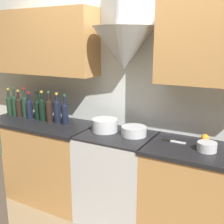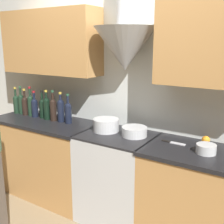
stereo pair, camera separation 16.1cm
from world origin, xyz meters
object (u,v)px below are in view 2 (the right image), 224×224
at_px(wine_bottle_5, 42,107).
at_px(wine_bottle_8, 61,109).
at_px(wine_bottle_1, 21,103).
at_px(wine_bottle_9, 68,112).
at_px(wine_bottle_4, 35,107).
at_px(wine_bottle_6, 47,107).
at_px(stock_pot, 106,125).
at_px(orange_fruit, 206,140).
at_px(wine_bottle_0, 16,103).
at_px(wine_bottle_7, 53,109).
at_px(mixing_bowl, 134,131).
at_px(saucepan, 206,149).
at_px(stove_range, 117,177).
at_px(wine_bottle_3, 31,104).
at_px(wine_bottle_2, 25,105).

relative_size(wine_bottle_5, wine_bottle_8, 0.97).
distance_m(wine_bottle_1, wine_bottle_9, 0.78).
relative_size(wine_bottle_8, wine_bottle_9, 1.02).
bearing_deg(wine_bottle_5, wine_bottle_4, -171.21).
bearing_deg(wine_bottle_4, wine_bottle_6, -0.77).
bearing_deg(wine_bottle_5, wine_bottle_9, -1.44).
distance_m(stock_pot, orange_fruit, 0.97).
bearing_deg(stock_pot, orange_fruit, 9.59).
height_order(wine_bottle_5, wine_bottle_6, wine_bottle_6).
relative_size(wine_bottle_0, wine_bottle_5, 1.00).
relative_size(wine_bottle_7, wine_bottle_8, 1.04).
relative_size(wine_bottle_5, mixing_bowl, 1.36).
relative_size(wine_bottle_7, saucepan, 2.19).
relative_size(wine_bottle_0, mixing_bowl, 1.36).
bearing_deg(wine_bottle_9, wine_bottle_4, -179.22).
relative_size(wine_bottle_1, wine_bottle_5, 1.06).
xyz_separation_m(stove_range, orange_fruit, (0.80, 0.20, 0.49)).
bearing_deg(wine_bottle_6, wine_bottle_1, 177.60).
distance_m(wine_bottle_6, stock_pot, 0.83).
bearing_deg(wine_bottle_6, mixing_bowl, 0.54).
distance_m(wine_bottle_6, wine_bottle_8, 0.21).
xyz_separation_m(stove_range, wine_bottle_9, (-0.67, 0.05, 0.59)).
bearing_deg(wine_bottle_1, wine_bottle_5, 0.11).
height_order(wine_bottle_3, orange_fruit, wine_bottle_3).
distance_m(wine_bottle_1, stock_pot, 1.29).
xyz_separation_m(wine_bottle_4, mixing_bowl, (1.35, 0.01, -0.08)).
distance_m(wine_bottle_1, wine_bottle_5, 0.37).
xyz_separation_m(wine_bottle_6, wine_bottle_9, (0.32, 0.01, -0.01)).
relative_size(stove_range, wine_bottle_4, 2.89).
relative_size(stove_range, wine_bottle_0, 2.78).
xyz_separation_m(wine_bottle_5, saucepan, (1.94, -0.08, -0.09)).
bearing_deg(wine_bottle_3, wine_bottle_1, 178.48).
relative_size(wine_bottle_2, wine_bottle_5, 0.99).
xyz_separation_m(stove_range, mixing_bowl, (0.16, 0.05, 0.50)).
distance_m(wine_bottle_8, saucepan, 1.64).
bearing_deg(wine_bottle_7, wine_bottle_8, 9.04).
bearing_deg(wine_bottle_4, wine_bottle_0, 178.63).
distance_m(stove_range, wine_bottle_7, 1.07).
height_order(wine_bottle_1, wine_bottle_6, wine_bottle_1).
distance_m(wine_bottle_3, wine_bottle_6, 0.29).
distance_m(wine_bottle_9, stock_pot, 0.52).
bearing_deg(wine_bottle_6, stock_pot, -0.19).
distance_m(mixing_bowl, saucepan, 0.70).
relative_size(wine_bottle_4, wine_bottle_9, 0.96).
xyz_separation_m(wine_bottle_7, mixing_bowl, (1.04, 0.01, -0.10)).
distance_m(wine_bottle_4, stock_pot, 1.03).
xyz_separation_m(stove_range, wine_bottle_2, (-1.36, 0.04, 0.59)).
bearing_deg(wine_bottle_2, wine_bottle_4, -0.72).
distance_m(wine_bottle_1, orange_fruit, 2.26).
relative_size(wine_bottle_3, wine_bottle_9, 1.08).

